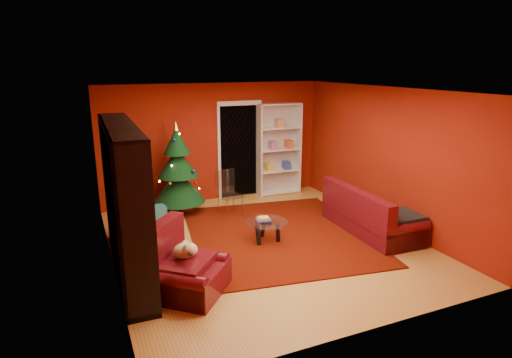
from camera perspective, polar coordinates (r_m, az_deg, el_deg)
name	(u,v)px	position (r m, az deg, el deg)	size (l,w,h in m)	color
floor	(265,244)	(7.49, 1.22, -8.70)	(5.00, 5.50, 0.05)	#AD7C31
ceiling	(266,89)	(6.86, 1.35, 11.97)	(5.00, 5.50, 0.05)	silver
wall_back	(214,142)	(9.60, -5.64, 4.87)	(5.00, 0.05, 2.60)	maroon
wall_left	(105,187)	(6.47, -19.53, -1.05)	(0.05, 5.50, 2.60)	maroon
wall_right	(388,157)	(8.40, 17.16, 2.78)	(0.05, 5.50, 2.60)	maroon
doorway	(240,152)	(9.80, -2.17, 3.66)	(1.06, 0.60, 2.16)	black
rug	(277,234)	(7.83, 2.86, -7.34)	(3.06, 3.57, 0.02)	#550F02
media_unit	(125,201)	(6.44, -17.08, -2.77)	(0.44, 2.87, 2.20)	black
christmas_tree	(178,169)	(8.83, -10.37, 1.29)	(1.07, 1.07, 1.90)	black
gift_box_teal	(158,214)	(8.60, -12.99, -4.58)	(0.32, 0.32, 0.32)	#256975
gift_box_red	(187,207)	(9.08, -9.19, -3.69)	(0.20, 0.20, 0.20)	#A6282E
white_bookshelf	(279,149)	(10.01, 3.07, 3.97)	(1.01, 0.36, 2.18)	white
armchair	(188,266)	(5.90, -9.11, -11.35)	(1.00, 1.00, 0.78)	#450A11
dog	(185,251)	(5.88, -9.41, -9.40)	(0.40, 0.30, 0.26)	beige
sofa	(372,209)	(8.11, 15.24, -3.92)	(2.00, 0.90, 0.86)	#450A11
coffee_table	(266,231)	(7.46, 1.40, -6.99)	(0.74, 0.74, 0.47)	gray
acrylic_chair	(230,196)	(8.65, -3.45, -2.25)	(0.43, 0.47, 0.84)	#66605B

